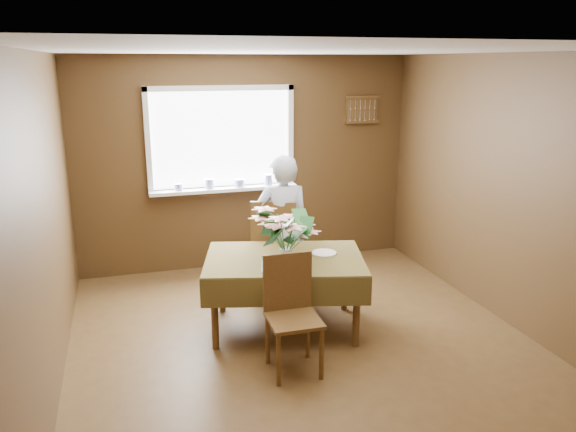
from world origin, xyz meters
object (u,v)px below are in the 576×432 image
object	(u,v)px
chair_far	(275,245)
seated_woman	(283,229)
dining_table	(285,266)
flower_bouquet	(286,230)
chair_near	(291,308)

from	to	relation	value
chair_far	seated_woman	xyz separation A→B (m)	(0.06, -0.07, 0.19)
chair_far	dining_table	bearing A→B (deg)	105.48
seated_woman	flower_bouquet	size ratio (longest dim) A/B	2.77
chair_far	chair_near	xyz separation A→B (m)	(-0.25, -1.39, -0.06)
seated_woman	flower_bouquet	xyz separation A→B (m)	(-0.20, -0.79, 0.24)
chair_near	seated_woman	bearing A→B (deg)	77.32
chair_far	seated_woman	world-z (taller)	seated_woman
dining_table	flower_bouquet	distance (m)	0.42
dining_table	seated_woman	bearing A→B (deg)	90.00
seated_woman	dining_table	bearing A→B (deg)	85.83
seated_woman	chair_far	bearing A→B (deg)	-40.11
chair_near	dining_table	bearing A→B (deg)	78.53
dining_table	chair_near	world-z (taller)	chair_near
chair_near	seated_woman	world-z (taller)	seated_woman
dining_table	seated_woman	distance (m)	0.68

